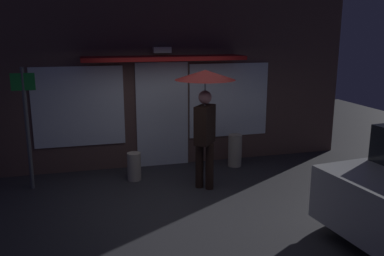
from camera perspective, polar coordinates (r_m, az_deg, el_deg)
name	(u,v)px	position (r m, az deg, el deg)	size (l,w,h in m)	color
ground_plane	(188,204)	(6.87, -0.50, -10.69)	(18.00, 18.00, 0.00)	#2D2D33
building_facade	(160,65)	(8.59, -4.51, 8.78)	(8.31, 1.00, 4.30)	brown
person_with_umbrella	(205,99)	(7.12, 1.83, 4.09)	(1.06, 1.06, 2.16)	black
street_sign_post	(27,121)	(7.73, -22.21, 0.87)	(0.40, 0.07, 2.21)	#595B60
sidewalk_bollard	(134,166)	(7.94, -8.13, -5.37)	(0.26, 0.26, 0.54)	#B2A899
sidewalk_bollard_2	(235,150)	(8.70, 6.05, -3.15)	(0.29, 0.29, 0.69)	#B2A899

